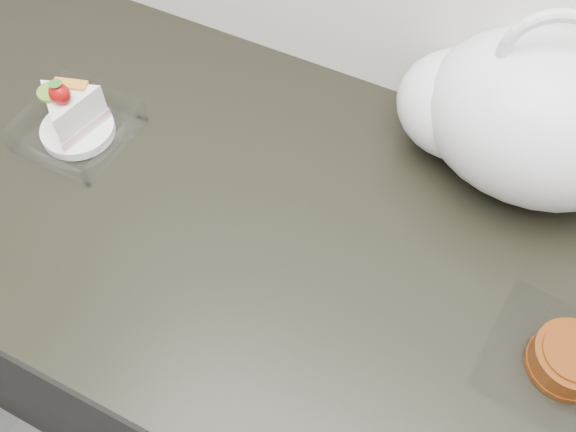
% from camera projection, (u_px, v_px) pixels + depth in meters
% --- Properties ---
extents(counter, '(2.04, 0.64, 0.90)m').
position_uv_depth(counter, '(312.00, 364.00, 1.24)').
color(counter, black).
rests_on(counter, ground).
extents(cake_tray, '(0.15, 0.15, 0.12)m').
position_uv_depth(cake_tray, '(74.00, 121.00, 0.95)').
color(cake_tray, white).
rests_on(cake_tray, counter).
extents(mooncake_wrap, '(0.20, 0.18, 0.04)m').
position_uv_depth(mooncake_wrap, '(569.00, 362.00, 0.75)').
color(mooncake_wrap, white).
rests_on(mooncake_wrap, counter).
extents(plastic_bag, '(0.37, 0.28, 0.28)m').
position_uv_depth(plastic_bag, '(523.00, 115.00, 0.85)').
color(plastic_bag, white).
rests_on(plastic_bag, counter).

